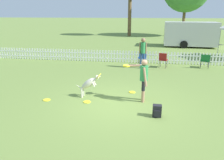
# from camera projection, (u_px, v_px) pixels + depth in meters

# --- Properties ---
(ground_plane) EXTENTS (240.00, 240.00, 0.00)m
(ground_plane) POSITION_uv_depth(u_px,v_px,m) (122.00, 104.00, 7.71)
(ground_plane) COLOR olive
(handler_person) EXTENTS (0.92, 0.68, 1.54)m
(handler_person) POSITION_uv_depth(u_px,v_px,m) (143.00, 76.00, 7.71)
(handler_person) COLOR tan
(handler_person) RESTS_ON ground_plane
(leaping_dog) EXTENTS (1.04, 0.31, 0.97)m
(leaping_dog) POSITION_uv_depth(u_px,v_px,m) (89.00, 83.00, 8.17)
(leaping_dog) COLOR beige
(leaping_dog) RESTS_ON ground_plane
(frisbee_near_handler) EXTENTS (0.26, 0.26, 0.02)m
(frisbee_near_handler) POSITION_uv_depth(u_px,v_px,m) (132.00, 92.00, 8.82)
(frisbee_near_handler) COLOR yellow
(frisbee_near_handler) RESTS_ON ground_plane
(frisbee_near_dog) EXTENTS (0.26, 0.26, 0.02)m
(frisbee_near_dog) POSITION_uv_depth(u_px,v_px,m) (87.00, 102.00, 7.87)
(frisbee_near_dog) COLOR yellow
(frisbee_near_dog) RESTS_ON ground_plane
(frisbee_midfield) EXTENTS (0.26, 0.26, 0.02)m
(frisbee_midfield) POSITION_uv_depth(u_px,v_px,m) (47.00, 100.00, 8.04)
(frisbee_midfield) COLOR yellow
(frisbee_midfield) RESTS_ON ground_plane
(backpack_on_grass) EXTENTS (0.27, 0.23, 0.38)m
(backpack_on_grass) POSITION_uv_depth(u_px,v_px,m) (157.00, 111.00, 6.73)
(backpack_on_grass) COLOR black
(backpack_on_grass) RESTS_ON ground_plane
(picket_fence) EXTENTS (21.16, 0.04, 0.75)m
(picket_fence) POSITION_uv_depth(u_px,v_px,m) (133.00, 57.00, 13.92)
(picket_fence) COLOR white
(picket_fence) RESTS_ON ground_plane
(folding_chair_blue_left) EXTENTS (0.52, 0.54, 0.91)m
(folding_chair_blue_left) POSITION_uv_depth(u_px,v_px,m) (142.00, 57.00, 13.06)
(folding_chair_blue_left) COLOR #333338
(folding_chair_blue_left) RESTS_ON ground_plane
(folding_chair_center) EXTENTS (0.59, 0.60, 0.81)m
(folding_chair_center) POSITION_uv_depth(u_px,v_px,m) (205.00, 60.00, 12.48)
(folding_chair_center) COLOR #333338
(folding_chair_center) RESTS_ON ground_plane
(folding_chair_green_right) EXTENTS (0.55, 0.57, 0.88)m
(folding_chair_green_right) POSITION_uv_depth(u_px,v_px,m) (163.00, 59.00, 12.56)
(folding_chair_green_right) COLOR #333338
(folding_chair_green_right) RESTS_ON ground_plane
(spectator_standing) EXTENTS (0.42, 0.27, 1.74)m
(spectator_standing) POSITION_uv_depth(u_px,v_px,m) (143.00, 50.00, 12.29)
(spectator_standing) COLOR #334C7A
(spectator_standing) RESTS_ON ground_plane
(equipment_trailer) EXTENTS (5.50, 2.61, 2.25)m
(equipment_trailer) POSITION_uv_depth(u_px,v_px,m) (190.00, 34.00, 20.19)
(equipment_trailer) COLOR #B7B7B7
(equipment_trailer) RESTS_ON ground_plane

